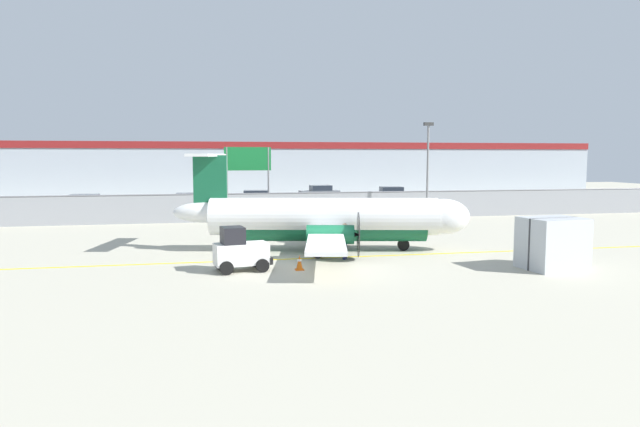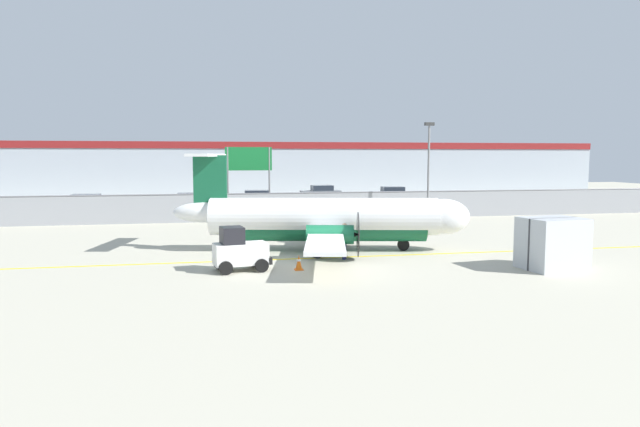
{
  "view_description": "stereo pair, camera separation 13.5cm",
  "coord_description": "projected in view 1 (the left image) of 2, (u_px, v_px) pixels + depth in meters",
  "views": [
    {
      "loc": [
        -4.95,
        -24.08,
        4.8
      ],
      "look_at": [
        0.97,
        5.09,
        1.8
      ],
      "focal_mm": 32.0,
      "sensor_mm": 36.0,
      "label": 1
    },
    {
      "loc": [
        -4.81,
        -24.1,
        4.8
      ],
      "look_at": [
        0.97,
        5.09,
        1.8
      ],
      "focal_mm": 32.0,
      "sensor_mm": 36.0,
      "label": 2
    }
  ],
  "objects": [
    {
      "name": "commuter_airplane",
      "position": [
        329.0,
        219.0,
        28.95
      ],
      "size": [
        15.03,
        15.98,
        4.92
      ],
      "rotation": [
        0.0,
        0.0,
        -0.21
      ],
      "color": "white",
      "rests_on": "ground"
    },
    {
      "name": "parked_car_4",
      "position": [
        392.0,
        195.0,
        58.17
      ],
      "size": [
        4.3,
        2.21,
        1.58
      ],
      "rotation": [
        0.0,
        0.0,
        -0.06
      ],
      "color": "silver",
      "rests_on": "parking_lot_strip"
    },
    {
      "name": "parked_car_1",
      "position": [
        188.0,
        203.0,
        48.13
      ],
      "size": [
        4.2,
        2.01,
        1.58
      ],
      "rotation": [
        0.0,
        0.0,
        3.14
      ],
      "color": "navy",
      "rests_on": "parking_lot_strip"
    },
    {
      "name": "ground_crew_worker",
      "position": [
        345.0,
        239.0,
        26.55
      ],
      "size": [
        0.45,
        0.53,
        1.7
      ],
      "rotation": [
        0.0,
        0.0,
        5.86
      ],
      "color": "#191E4C",
      "rests_on": "ground"
    },
    {
      "name": "parked_car_3",
      "position": [
        320.0,
        193.0,
        60.97
      ],
      "size": [
        4.28,
        2.18,
        1.58
      ],
      "rotation": [
        0.0,
        0.0,
        3.19
      ],
      "color": "slate",
      "rests_on": "parking_lot_strip"
    },
    {
      "name": "parking_lot_strip",
      "position": [
        258.0,
        207.0,
        53.69
      ],
      "size": [
        98.0,
        17.0,
        0.12
      ],
      "color": "#38383A",
      "rests_on": "ground"
    },
    {
      "name": "traffic_cone_near_right",
      "position": [
        299.0,
        263.0,
        24.08
      ],
      "size": [
        0.36,
        0.36,
        0.64
      ],
      "color": "orange",
      "rests_on": "ground"
    },
    {
      "name": "perimeter_fence",
      "position": [
        273.0,
        206.0,
        42.37
      ],
      "size": [
        98.0,
        0.1,
        2.1
      ],
      "color": "gray",
      "rests_on": "ground"
    },
    {
      "name": "baggage_tug",
      "position": [
        240.0,
        251.0,
        23.81
      ],
      "size": [
        2.48,
        1.7,
        1.88
      ],
      "rotation": [
        0.0,
        0.0,
        0.16
      ],
      "color": "silver",
      "rests_on": "ground"
    },
    {
      "name": "cargo_container",
      "position": [
        552.0,
        243.0,
        24.26
      ],
      "size": [
        2.64,
        2.29,
        2.2
      ],
      "rotation": [
        0.0,
        0.0,
        0.13
      ],
      "color": "#B7BCC1",
      "rests_on": "ground"
    },
    {
      "name": "traffic_cone_far_left",
      "position": [
        250.0,
        251.0,
        26.99
      ],
      "size": [
        0.36,
        0.36,
        0.64
      ],
      "color": "orange",
      "rests_on": "ground"
    },
    {
      "name": "traffic_cone_near_left",
      "position": [
        326.0,
        241.0,
        30.21
      ],
      "size": [
        0.36,
        0.36,
        0.64
      ],
      "color": "orange",
      "rests_on": "ground"
    },
    {
      "name": "parked_car_0",
      "position": [
        86.0,
        204.0,
        46.51
      ],
      "size": [
        4.22,
        2.04,
        1.58
      ],
      "rotation": [
        0.0,
        0.0,
        0.01
      ],
      "color": "red",
      "rests_on": "parking_lot_strip"
    },
    {
      "name": "parked_car_2",
      "position": [
        257.0,
        199.0,
        51.97
      ],
      "size": [
        4.33,
        2.28,
        1.58
      ],
      "rotation": [
        0.0,
        0.0,
        -0.08
      ],
      "color": "slate",
      "rests_on": "parking_lot_strip"
    },
    {
      "name": "highway_sign",
      "position": [
        248.0,
        165.0,
        44.0
      ],
      "size": [
        3.6,
        0.14,
        5.5
      ],
      "color": "slate",
      "rests_on": "ground"
    },
    {
      "name": "background_building",
      "position": [
        244.0,
        169.0,
        71.4
      ],
      "size": [
        91.0,
        8.1,
        6.5
      ],
      "color": "#A8B2BC",
      "rests_on": "ground"
    },
    {
      "name": "ground_plane",
      "position": [
        313.0,
        258.0,
        26.88
      ],
      "size": [
        140.0,
        140.0,
        0.01
      ],
      "color": "#B2AD99"
    },
    {
      "name": "apron_light_pole",
      "position": [
        428.0,
        163.0,
        42.09
      ],
      "size": [
        0.7,
        0.3,
        7.27
      ],
      "color": "slate",
      "rests_on": "ground"
    }
  ]
}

